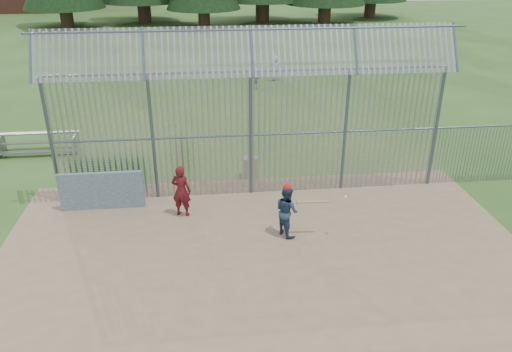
{
  "coord_description": "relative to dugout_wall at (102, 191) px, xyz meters",
  "views": [
    {
      "loc": [
        -1.4,
        -10.96,
        7.42
      ],
      "look_at": [
        0.0,
        2.0,
        1.3
      ],
      "focal_mm": 35.0,
      "sensor_mm": 36.0,
      "label": 1
    }
  ],
  "objects": [
    {
      "name": "dirt_infield",
      "position": [
        4.6,
        -3.4,
        -0.61
      ],
      "size": [
        14.0,
        10.0,
        0.02
      ],
      "primitive_type": "cube",
      "color": "#756047",
      "rests_on": "ground"
    },
    {
      "name": "ground",
      "position": [
        4.6,
        -2.9,
        -0.62
      ],
      "size": [
        120.0,
        120.0,
        0.0
      ],
      "primitive_type": "plane",
      "color": "#2D511E",
      "rests_on": "ground"
    },
    {
      "name": "bg_kid_seated",
      "position": [
        6.09,
        13.1,
        -0.14
      ],
      "size": [
        0.61,
        0.41,
        0.96
      ],
      "primitive_type": "imported",
      "rotation": [
        0.0,
        0.0,
        2.8
      ],
      "color": "slate",
      "rests_on": "ground"
    },
    {
      "name": "batting_gear",
      "position": [
        5.54,
        -2.11,
        0.74
      ],
      "size": [
        1.68,
        0.5,
        0.56
      ],
      "color": "#B01717",
      "rests_on": "ground"
    },
    {
      "name": "batter",
      "position": [
        5.32,
        -2.06,
        0.13
      ],
      "size": [
        0.81,
        0.88,
        1.46
      ],
      "primitive_type": "imported",
      "rotation": [
        0.0,
        0.0,
        2.03
      ],
      "color": "#21364F",
      "rests_on": "dirt_infield"
    },
    {
      "name": "backstop_fence",
      "position": [
        6.41,
        0.53,
        1.74
      ],
      "size": [
        20.09,
        0.81,
        5.3
      ],
      "color": "#47566B",
      "rests_on": "ground"
    },
    {
      "name": "bleacher",
      "position": [
        -3.21,
        4.84,
        -0.21
      ],
      "size": [
        3.0,
        0.95,
        0.72
      ],
      "color": "slate",
      "rests_on": "ground"
    },
    {
      "name": "dugout_wall",
      "position": [
        0.0,
        0.0,
        0.0
      ],
      "size": [
        2.5,
        0.12,
        1.2
      ],
      "primitive_type": "cube",
      "color": "#38566B",
      "rests_on": "dirt_infield"
    },
    {
      "name": "bg_kid_standing",
      "position": [
        7.44,
        14.95,
        0.12
      ],
      "size": [
        0.75,
        0.52,
        1.48
      ],
      "primitive_type": "imported",
      "rotation": [
        0.0,
        0.0,
        3.07
      ],
      "color": "gray",
      "rests_on": "ground"
    },
    {
      "name": "trash_can",
      "position": [
        4.69,
        1.77,
        -0.24
      ],
      "size": [
        0.56,
        0.56,
        0.82
      ],
      "color": "gray",
      "rests_on": "ground"
    },
    {
      "name": "onlooker",
      "position": [
        2.42,
        -0.65,
        0.19
      ],
      "size": [
        0.67,
        0.55,
        1.59
      ],
      "primitive_type": "imported",
      "rotation": [
        0.0,
        0.0,
        2.81
      ],
      "color": "maroon",
      "rests_on": "dirt_infield"
    }
  ]
}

